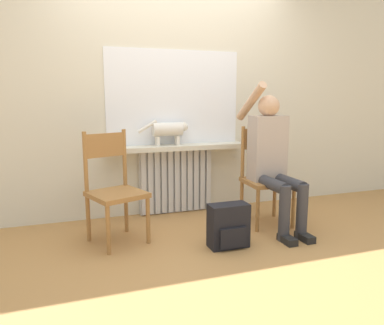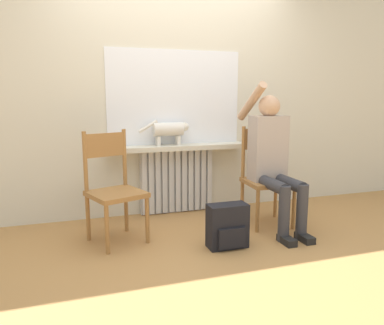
% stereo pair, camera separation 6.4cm
% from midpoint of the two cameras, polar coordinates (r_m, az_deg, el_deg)
% --- Properties ---
extents(ground_plane, '(12.00, 12.00, 0.00)m').
position_cam_midpoint_polar(ground_plane, '(3.15, 3.30, -13.39)').
color(ground_plane, '#B27F47').
extents(wall_with_window, '(7.00, 0.06, 2.70)m').
position_cam_midpoint_polar(wall_with_window, '(4.06, -3.34, 11.36)').
color(wall_with_window, beige).
rests_on(wall_with_window, ground_plane).
extents(radiator, '(0.80, 0.08, 0.70)m').
position_cam_midpoint_polar(radiator, '(4.08, -2.90, -2.80)').
color(radiator, silver).
rests_on(radiator, ground_plane).
extents(windowsill, '(1.50, 0.23, 0.05)m').
position_cam_midpoint_polar(windowsill, '(3.95, -2.67, 2.32)').
color(windowsill, beige).
rests_on(windowsill, radiator).
extents(window_glass, '(1.44, 0.01, 0.99)m').
position_cam_midpoint_polar(window_glass, '(4.02, -3.19, 9.84)').
color(window_glass, white).
rests_on(window_glass, windowsill).
extents(chair_left, '(0.54, 0.54, 0.96)m').
position_cam_midpoint_polar(chair_left, '(3.30, -12.33, -3.72)').
color(chair_left, '#9E6B38').
rests_on(chair_left, ground_plane).
extents(chair_right, '(0.45, 0.45, 0.96)m').
position_cam_midpoint_polar(chair_right, '(3.77, 10.63, -1.98)').
color(chair_right, '#9E6B38').
rests_on(chair_right, ground_plane).
extents(person, '(0.36, 1.02, 1.39)m').
position_cam_midpoint_polar(person, '(3.62, 11.70, 1.01)').
color(person, '#333338').
rests_on(person, ground_plane).
extents(cat, '(0.54, 0.14, 0.27)m').
position_cam_midpoint_polar(cat, '(3.92, -4.09, 5.00)').
color(cat, silver).
rests_on(cat, windowsill).
extents(backpack, '(0.33, 0.19, 0.37)m').
position_cam_midpoint_polar(backpack, '(3.18, 5.02, -9.64)').
color(backpack, black).
rests_on(backpack, ground_plane).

